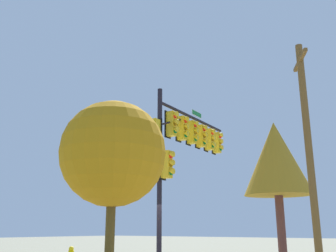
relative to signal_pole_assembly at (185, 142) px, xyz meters
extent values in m
cylinder|color=black|center=(-1.98, -0.02, -1.73)|extent=(0.20, 0.20, 7.35)
cylinder|color=black|center=(0.94, 0.10, 1.36)|extent=(5.86, 0.38, 0.14)
cylinder|color=black|center=(-0.66, 0.03, 0.86)|extent=(2.66, 0.19, 1.07)
cube|color=yellow|center=(-1.08, 0.02, 0.61)|extent=(0.32, 0.36, 1.10)
cube|color=black|center=(-1.08, 0.22, 0.61)|extent=(0.44, 0.04, 1.22)
sphere|color=#FF2018|center=(-1.08, -0.18, 0.95)|extent=(0.22, 0.22, 0.22)
cylinder|color=yellow|center=(-1.08, -0.24, 1.00)|extent=(0.23, 0.14, 0.23)
sphere|color=#855607|center=(-1.08, -0.18, 0.61)|extent=(0.22, 0.22, 0.22)
cylinder|color=yellow|center=(-1.08, -0.24, 0.66)|extent=(0.23, 0.14, 0.23)
sphere|color=#0B621E|center=(-1.08, -0.18, 0.27)|extent=(0.22, 0.22, 0.22)
cylinder|color=yellow|center=(-1.08, -0.24, 0.32)|extent=(0.23, 0.14, 0.23)
cube|color=yellow|center=(-0.18, 0.05, 0.61)|extent=(0.33, 0.37, 1.10)
cube|color=black|center=(-0.18, 0.25, 0.61)|extent=(0.44, 0.05, 1.22)
sphere|color=#FF2018|center=(-0.18, -0.15, 0.95)|extent=(0.22, 0.22, 0.22)
cylinder|color=yellow|center=(-0.18, -0.21, 1.00)|extent=(0.23, 0.14, 0.23)
sphere|color=#855607|center=(-0.18, -0.15, 0.61)|extent=(0.22, 0.22, 0.22)
cylinder|color=yellow|center=(-0.18, -0.21, 0.66)|extent=(0.23, 0.14, 0.23)
sphere|color=#0B621E|center=(-0.18, -0.15, 0.27)|extent=(0.22, 0.22, 0.22)
cylinder|color=yellow|center=(-0.18, -0.21, 0.32)|extent=(0.23, 0.14, 0.23)
cube|color=gold|center=(0.72, 0.09, 0.61)|extent=(0.34, 0.38, 1.10)
cube|color=black|center=(0.71, 0.29, 0.61)|extent=(0.44, 0.06, 1.22)
sphere|color=#FF2018|center=(0.73, -0.11, 0.95)|extent=(0.22, 0.22, 0.22)
cylinder|color=gold|center=(0.73, -0.17, 1.00)|extent=(0.24, 0.15, 0.23)
sphere|color=#855607|center=(0.73, -0.11, 0.61)|extent=(0.22, 0.22, 0.22)
cylinder|color=gold|center=(0.73, -0.17, 0.66)|extent=(0.24, 0.15, 0.23)
sphere|color=#0B621E|center=(0.73, -0.11, 0.27)|extent=(0.22, 0.22, 0.22)
cylinder|color=gold|center=(0.73, -0.17, 0.32)|extent=(0.24, 0.15, 0.23)
cube|color=yellow|center=(1.62, 0.13, 0.61)|extent=(0.33, 0.37, 1.10)
cube|color=black|center=(1.62, 0.33, 0.61)|extent=(0.44, 0.05, 1.22)
sphere|color=#FF2018|center=(1.62, -0.07, 0.95)|extent=(0.22, 0.22, 0.22)
cylinder|color=yellow|center=(1.63, -0.13, 1.00)|extent=(0.23, 0.14, 0.23)
sphere|color=#855607|center=(1.62, -0.07, 0.61)|extent=(0.22, 0.22, 0.22)
cylinder|color=yellow|center=(1.63, -0.13, 0.66)|extent=(0.23, 0.14, 0.23)
sphere|color=#0B621E|center=(1.62, -0.07, 0.27)|extent=(0.22, 0.22, 0.22)
cylinder|color=yellow|center=(1.63, -0.13, 0.32)|extent=(0.23, 0.14, 0.23)
cube|color=yellow|center=(2.52, 0.17, 0.61)|extent=(0.34, 0.38, 1.10)
cube|color=black|center=(2.51, 0.37, 0.61)|extent=(0.44, 0.07, 1.22)
sphere|color=#FF2018|center=(2.53, -0.03, 0.95)|extent=(0.22, 0.22, 0.22)
cylinder|color=yellow|center=(2.54, -0.09, 1.00)|extent=(0.24, 0.16, 0.23)
sphere|color=#855607|center=(2.53, -0.03, 0.61)|extent=(0.22, 0.22, 0.22)
cylinder|color=yellow|center=(2.54, -0.09, 0.66)|extent=(0.24, 0.16, 0.23)
sphere|color=#0B621E|center=(2.53, -0.03, 0.27)|extent=(0.22, 0.22, 0.22)
cylinder|color=yellow|center=(2.54, -0.09, 0.32)|extent=(0.24, 0.16, 0.23)
cube|color=yellow|center=(3.42, 0.20, 0.61)|extent=(0.35, 0.39, 1.10)
cube|color=black|center=(3.40, 0.40, 0.61)|extent=(0.44, 0.08, 1.22)
sphere|color=#FF2018|center=(3.44, 0.00, 0.95)|extent=(0.22, 0.22, 0.22)
cylinder|color=yellow|center=(3.44, -0.06, 1.00)|extent=(0.24, 0.16, 0.23)
sphere|color=#855607|center=(3.44, 0.00, 0.61)|extent=(0.22, 0.22, 0.22)
cylinder|color=yellow|center=(3.44, -0.06, 0.66)|extent=(0.24, 0.16, 0.23)
sphere|color=#0B621E|center=(3.44, 0.00, 0.27)|extent=(0.22, 0.22, 0.22)
cylinder|color=yellow|center=(3.44, -0.06, 0.32)|extent=(0.24, 0.16, 0.23)
cube|color=yellow|center=(-2.33, -0.04, -0.04)|extent=(0.37, 0.33, 1.10)
cube|color=black|center=(-2.13, -0.03, -0.04)|extent=(0.06, 0.44, 1.22)
sphere|color=#FF2018|center=(-2.53, -0.05, 0.30)|extent=(0.22, 0.22, 0.22)
cylinder|color=yellow|center=(-2.59, -0.05, 0.35)|extent=(0.15, 0.24, 0.23)
sphere|color=#855607|center=(-2.53, -0.05, -0.04)|extent=(0.22, 0.22, 0.22)
cylinder|color=yellow|center=(-2.59, -0.05, 0.01)|extent=(0.15, 0.24, 0.23)
sphere|color=#0B621E|center=(-2.53, -0.05, -0.38)|extent=(0.22, 0.22, 0.22)
cylinder|color=yellow|center=(-2.59, -0.05, -0.33)|extent=(0.15, 0.24, 0.23)
cube|color=yellow|center=(-1.97, -0.37, -1.34)|extent=(0.33, 0.37, 1.10)
cube|color=black|center=(-1.97, -0.17, -1.34)|extent=(0.44, 0.06, 1.22)
sphere|color=#FF2018|center=(-1.96, -0.57, -1.00)|extent=(0.22, 0.22, 0.22)
cylinder|color=yellow|center=(-1.96, -0.63, -0.95)|extent=(0.24, 0.15, 0.23)
sphere|color=#855607|center=(-1.96, -0.57, -1.34)|extent=(0.22, 0.22, 0.22)
cylinder|color=yellow|center=(-1.96, -0.63, -1.29)|extent=(0.24, 0.15, 0.23)
sphere|color=#0B621E|center=(-1.96, -0.57, -1.68)|extent=(0.22, 0.22, 0.22)
cylinder|color=yellow|center=(-1.96, -0.63, -1.63)|extent=(0.24, 0.15, 0.23)
cube|color=white|center=(1.24, 0.11, 1.66)|extent=(0.94, 0.06, 0.26)
cube|color=#1A7633|center=(1.24, 0.11, 1.66)|extent=(0.90, 0.07, 0.22)
cube|color=white|center=(-1.98, -0.02, -0.94)|extent=(0.06, 0.94, 0.26)
cube|color=#1F7821|center=(-1.98, -0.02, -0.94)|extent=(0.07, 0.90, 0.22)
cylinder|color=brown|center=(-1.22, -5.74, -1.40)|extent=(0.24, 0.24, 8.02)
cube|color=brown|center=(-1.22, -5.74, 2.01)|extent=(1.64, 0.97, 0.12)
sphere|color=yellow|center=(-2.29, 4.62, -4.69)|extent=(0.22, 0.22, 0.22)
cylinder|color=brown|center=(-6.78, -2.02, -4.24)|extent=(0.25, 0.25, 2.34)
sphere|color=#BE7D11|center=(-6.78, -2.02, -1.84)|extent=(2.89, 2.89, 2.89)
cylinder|color=brown|center=(3.96, -2.75, -3.84)|extent=(0.40, 0.40, 3.13)
cone|color=#A67C1F|center=(3.96, -2.75, -0.45)|extent=(3.29, 3.29, 3.65)
camera|label=1|loc=(-14.22, -9.18, -3.84)|focal=40.71mm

